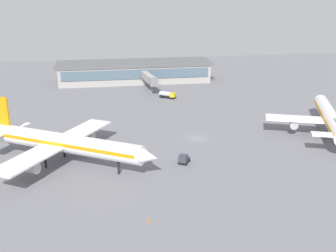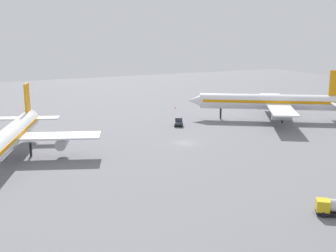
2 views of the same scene
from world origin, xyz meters
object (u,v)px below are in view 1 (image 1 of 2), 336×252
object	(u,v)px
airplane_at_gate	(63,143)
fuel_truck	(167,95)
safety_cone_near_gate	(149,220)
airplane_taxiing	(330,118)
baggage_tug	(184,159)

from	to	relation	value
airplane_at_gate	fuel_truck	xyz separation A→B (m)	(-34.49, -57.47, -3.93)
fuel_truck	safety_cone_near_gate	distance (m)	88.42
fuel_truck	airplane_taxiing	bearing A→B (deg)	-14.43
fuel_truck	baggage_tug	bearing A→B (deg)	-58.75
baggage_tug	fuel_truck	bearing A→B (deg)	-155.57
baggage_tug	safety_cone_near_gate	world-z (taller)	baggage_tug
safety_cone_near_gate	airplane_at_gate	bearing A→B (deg)	-60.49
fuel_truck	safety_cone_near_gate	world-z (taller)	fuel_truck
airplane_at_gate	safety_cone_near_gate	world-z (taller)	airplane_at_gate
airplane_taxiing	safety_cone_near_gate	distance (m)	68.12
airplane_at_gate	baggage_tug	size ratio (longest dim) A/B	11.37
airplane_taxiing	safety_cone_near_gate	xyz separation A→B (m)	(56.46, 37.82, -4.64)
fuel_truck	safety_cone_near_gate	size ratio (longest dim) A/B	10.27
airplane_taxiing	fuel_truck	world-z (taller)	airplane_taxiing
baggage_tug	fuel_truck	size ratio (longest dim) A/B	0.61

